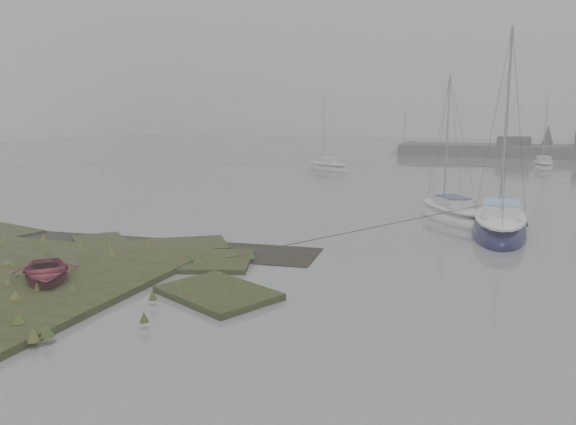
# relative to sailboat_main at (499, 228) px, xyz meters

# --- Properties ---
(ground) EXTENTS (160.00, 160.00, 0.00)m
(ground) POSITION_rel_sailboat_main_xyz_m (-8.63, 18.02, -0.32)
(ground) COLOR gray
(ground) RESTS_ON ground
(sailboat_main) EXTENTS (2.54, 7.29, 10.22)m
(sailboat_main) POSITION_rel_sailboat_main_xyz_m (0.00, 0.00, 0.00)
(sailboat_main) COLOR black
(sailboat_main) RESTS_ON ground
(sailboat_white) EXTENTS (4.68, 5.90, 8.15)m
(sailboat_white) POSITION_rel_sailboat_main_xyz_m (-2.46, 2.98, -0.06)
(sailboat_white) COLOR silver
(sailboat_white) RESTS_ON ground
(sailboat_far_a) EXTENTS (5.62, 4.81, 7.92)m
(sailboat_far_a) POSITION_rel_sailboat_main_xyz_m (-15.69, 24.68, -0.07)
(sailboat_far_a) COLOR #AFB3BA
(sailboat_far_a) RESTS_ON ground
(sailboat_far_b) EXTENTS (1.98, 5.72, 8.02)m
(sailboat_far_b) POSITION_rel_sailboat_main_xyz_m (3.93, 33.84, -0.07)
(sailboat_far_b) COLOR #A5AAAE
(sailboat_far_b) RESTS_ON ground
(sailboat_far_c) EXTENTS (5.22, 3.36, 7.01)m
(sailboat_far_c) POSITION_rel_sailboat_main_xyz_m (-11.62, 48.84, -0.10)
(sailboat_far_c) COLOR #A9AEB3
(sailboat_far_c) RESTS_ON ground
(dinghy) EXTENTS (3.60, 3.62, 0.62)m
(dinghy) POSITION_rel_sailboat_main_xyz_m (-13.77, -13.67, 0.21)
(dinghy) COLOR maroon
(dinghy) RESTS_ON marsh_bank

